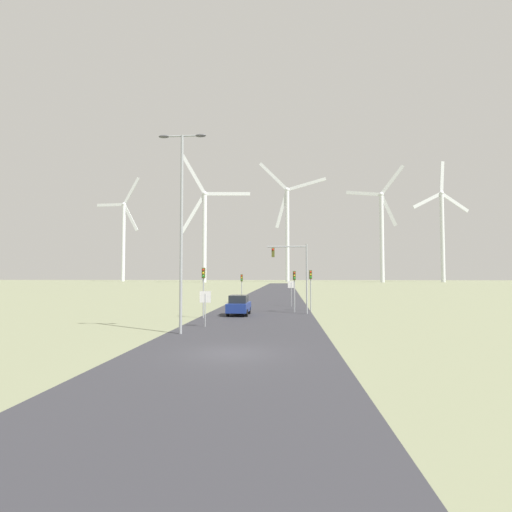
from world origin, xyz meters
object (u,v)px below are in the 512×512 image
(traffic_light_post_mid_left, at_px, (242,282))
(car_approaching, at_px, (239,305))
(wind_turbine_center, at_px, (287,225))
(traffic_light_post_mid_right, at_px, (294,282))
(wind_turbine_far_left, at_px, (124,234))
(wind_turbine_left, at_px, (205,226))
(traffic_light_mast_overhead, at_px, (294,265))
(traffic_light_post_near_left, at_px, (204,281))
(wind_turbine_far_right, at_px, (442,228))
(streetlamp, at_px, (182,212))
(stop_sign_far, at_px, (291,289))
(wind_turbine_right, at_px, (382,228))
(traffic_light_post_near_right, at_px, (311,281))
(stop_sign_near, at_px, (205,302))

(traffic_light_post_mid_left, xyz_separation_m, car_approaching, (1.47, -15.47, -1.86))
(traffic_light_post_mid_left, bearing_deg, wind_turbine_center, 87.88)
(traffic_light_post_mid_right, distance_m, wind_turbine_far_left, 227.61)
(car_approaching, relative_size, wind_turbine_center, 0.06)
(traffic_light_post_mid_left, xyz_separation_m, wind_turbine_left, (-37.03, 154.74, 26.82))
(wind_turbine_left, bearing_deg, traffic_light_mast_overhead, -75.52)
(traffic_light_post_near_left, height_order, car_approaching, traffic_light_post_near_left)
(car_approaching, distance_m, wind_turbine_far_right, 209.55)
(streetlamp, relative_size, stop_sign_far, 4.23)
(wind_turbine_far_right, bearing_deg, traffic_light_post_mid_right, -114.62)
(car_approaching, bearing_deg, wind_turbine_right, 72.89)
(streetlamp, bearing_deg, traffic_light_post_mid_left, 88.39)
(traffic_light_post_near_left, distance_m, traffic_light_post_mid_left, 18.29)
(traffic_light_mast_overhead, xyz_separation_m, wind_turbine_far_left, (-102.07, 203.29, 24.87))
(streetlamp, distance_m, traffic_light_post_mid_right, 17.45)
(traffic_light_post_mid_right, xyz_separation_m, wind_turbine_far_left, (-102.16, 201.66, 26.51))
(wind_turbine_right, bearing_deg, car_approaching, -107.11)
(stop_sign_far, bearing_deg, streetlamp, -107.63)
(streetlamp, relative_size, traffic_light_mast_overhead, 1.90)
(car_approaching, distance_m, wind_turbine_center, 196.61)
(wind_turbine_right, bearing_deg, traffic_light_post_mid_right, -105.88)
(traffic_light_post_near_left, xyz_separation_m, wind_turbine_center, (7.85, 196.70, 29.74))
(stop_sign_far, xyz_separation_m, car_approaching, (-4.92, -10.67, -1.17))
(traffic_light_post_mid_left, bearing_deg, wind_turbine_far_right, 62.12)
(stop_sign_far, distance_m, traffic_light_mast_overhead, 9.38)
(traffic_light_post_mid_right, bearing_deg, traffic_light_post_near_right, 37.01)
(stop_sign_near, relative_size, wind_turbine_left, 0.04)
(traffic_light_mast_overhead, bearing_deg, traffic_light_post_near_right, 58.65)
(wind_turbine_far_right, bearing_deg, stop_sign_near, -114.91)
(traffic_light_mast_overhead, relative_size, wind_turbine_left, 0.10)
(traffic_light_post_mid_right, xyz_separation_m, wind_turbine_far_right, (84.33, 184.04, 26.57))
(traffic_light_post_near_right, bearing_deg, stop_sign_near, -122.50)
(wind_turbine_far_left, height_order, wind_turbine_left, wind_turbine_left)
(stop_sign_far, height_order, wind_turbine_center, wind_turbine_center)
(traffic_light_post_near_right, height_order, traffic_light_mast_overhead, traffic_light_mast_overhead)
(wind_turbine_left, bearing_deg, wind_turbine_center, 28.52)
(wind_turbine_left, xyz_separation_m, wind_turbine_far_right, (127.96, 17.10, -0.05))
(traffic_light_post_mid_right, distance_m, wind_turbine_far_right, 204.18)
(wind_turbine_right, bearing_deg, traffic_light_mast_overhead, -105.76)
(traffic_light_post_near_left, height_order, traffic_light_mast_overhead, traffic_light_mast_overhead)
(wind_turbine_center, relative_size, wind_turbine_right, 1.13)
(traffic_light_post_mid_right, distance_m, car_approaching, 6.42)
(streetlamp, height_order, traffic_light_post_near_right, streetlamp)
(streetlamp, relative_size, traffic_light_post_mid_right, 3.10)
(wind_turbine_left, bearing_deg, wind_turbine_far_right, 7.61)
(stop_sign_near, distance_m, traffic_light_post_mid_left, 23.85)
(traffic_light_post_mid_left, height_order, traffic_light_mast_overhead, traffic_light_mast_overhead)
(streetlamp, height_order, traffic_light_post_mid_left, streetlamp)
(traffic_light_post_mid_right, relative_size, traffic_light_mast_overhead, 0.61)
(traffic_light_post_near_right, bearing_deg, wind_turbine_far_right, 65.67)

